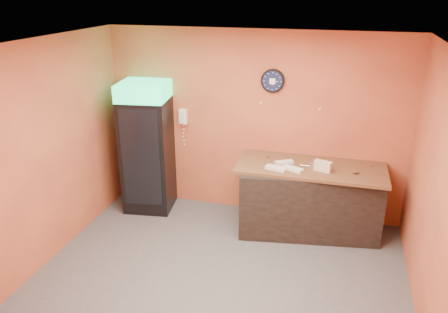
% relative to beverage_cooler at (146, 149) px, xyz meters
% --- Properties ---
extents(floor, '(4.50, 4.50, 0.00)m').
position_rel_beverage_cooler_xyz_m(floor, '(1.60, -1.60, -0.99)').
color(floor, '#47474C').
rests_on(floor, ground).
extents(back_wall, '(4.50, 0.02, 2.80)m').
position_rel_beverage_cooler_xyz_m(back_wall, '(1.60, 0.40, 0.41)').
color(back_wall, '#CB6539').
rests_on(back_wall, floor).
extents(left_wall, '(0.02, 4.00, 2.80)m').
position_rel_beverage_cooler_xyz_m(left_wall, '(-0.65, -1.60, 0.41)').
color(left_wall, '#CB6539').
rests_on(left_wall, floor).
extents(right_wall, '(0.02, 4.00, 2.80)m').
position_rel_beverage_cooler_xyz_m(right_wall, '(3.85, -1.60, 0.41)').
color(right_wall, '#CB6539').
rests_on(right_wall, floor).
extents(ceiling, '(4.50, 4.00, 0.02)m').
position_rel_beverage_cooler_xyz_m(ceiling, '(1.60, -1.60, 1.81)').
color(ceiling, white).
rests_on(ceiling, back_wall).
extents(beverage_cooler, '(0.80, 0.81, 2.03)m').
position_rel_beverage_cooler_xyz_m(beverage_cooler, '(0.00, 0.00, 0.00)').
color(beverage_cooler, black).
rests_on(beverage_cooler, floor).
extents(prep_counter, '(2.04, 1.14, 0.97)m').
position_rel_beverage_cooler_xyz_m(prep_counter, '(2.52, -0.03, -0.51)').
color(prep_counter, black).
rests_on(prep_counter, floor).
extents(wall_clock, '(0.34, 0.06, 0.34)m').
position_rel_beverage_cooler_xyz_m(wall_clock, '(1.86, 0.37, 1.10)').
color(wall_clock, black).
rests_on(wall_clock, back_wall).
extents(wall_phone, '(0.13, 0.11, 0.23)m').
position_rel_beverage_cooler_xyz_m(wall_phone, '(0.49, 0.34, 0.47)').
color(wall_phone, white).
rests_on(wall_phone, back_wall).
extents(butcher_paper, '(2.06, 0.91, 0.04)m').
position_rel_beverage_cooler_xyz_m(butcher_paper, '(2.52, -0.03, -0.01)').
color(butcher_paper, brown).
rests_on(butcher_paper, prep_counter).
extents(sub_roll_stack, '(0.25, 0.15, 0.15)m').
position_rel_beverage_cooler_xyz_m(sub_roll_stack, '(2.68, -0.17, 0.09)').
color(sub_roll_stack, beige).
rests_on(sub_roll_stack, butcher_paper).
extents(wrapped_sandwich_left, '(0.30, 0.18, 0.04)m').
position_rel_beverage_cooler_xyz_m(wrapped_sandwich_left, '(2.06, -0.28, 0.03)').
color(wrapped_sandwich_left, silver).
rests_on(wrapped_sandwich_left, butcher_paper).
extents(wrapped_sandwich_mid, '(0.30, 0.21, 0.04)m').
position_rel_beverage_cooler_xyz_m(wrapped_sandwich_mid, '(2.29, -0.24, 0.03)').
color(wrapped_sandwich_mid, silver).
rests_on(wrapped_sandwich_mid, butcher_paper).
extents(wrapped_sandwich_right, '(0.27, 0.21, 0.04)m').
position_rel_beverage_cooler_xyz_m(wrapped_sandwich_right, '(2.14, -0.04, 0.03)').
color(wrapped_sandwich_right, silver).
rests_on(wrapped_sandwich_right, butcher_paper).
extents(kitchen_tool, '(0.06, 0.06, 0.06)m').
position_rel_beverage_cooler_xyz_m(kitchen_tool, '(2.53, -0.06, 0.05)').
color(kitchen_tool, silver).
rests_on(kitchen_tool, butcher_paper).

